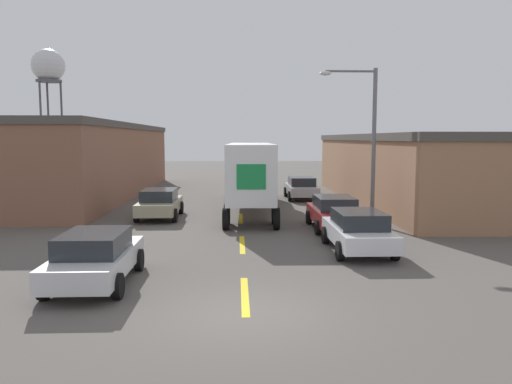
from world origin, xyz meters
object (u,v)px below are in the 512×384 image
(semi_truck, at_px, (250,170))
(parked_car_right_far, at_px, (301,187))
(parked_car_left_far, at_px, (160,203))
(street_lamp, at_px, (367,133))
(parked_car_left_near, at_px, (95,257))
(parked_car_right_near, at_px, (358,230))
(water_tower, at_px, (48,68))
(parked_car_right_mid, at_px, (334,212))

(semi_truck, distance_m, parked_car_right_far, 6.46)
(parked_car_left_far, bearing_deg, parked_car_right_far, 43.28)
(parked_car_right_far, bearing_deg, street_lamp, -79.95)
(parked_car_left_near, distance_m, parked_car_right_near, 9.25)
(parked_car_right_near, bearing_deg, parked_car_left_near, -155.82)
(water_tower, height_order, street_lamp, water_tower)
(water_tower, bearing_deg, parked_car_right_mid, -58.07)
(parked_car_right_far, bearing_deg, water_tower, 129.21)
(parked_car_right_far, relative_size, parked_car_left_near, 1.00)
(street_lamp, bearing_deg, semi_truck, 137.45)
(parked_car_left_near, xyz_separation_m, water_tower, (-21.83, 56.93, 13.00))
(parked_car_right_mid, height_order, parked_car_right_near, same)
(parked_car_right_far, xyz_separation_m, water_tower, (-30.27, 37.10, 13.00))
(parked_car_left_far, bearing_deg, parked_car_left_near, -90.00)
(parked_car_left_near, height_order, parked_car_right_near, same)
(parked_car_right_mid, bearing_deg, semi_truck, 119.82)
(parked_car_right_far, xyz_separation_m, parked_car_left_near, (-8.44, -19.83, 0.00))
(parked_car_left_far, distance_m, water_tower, 51.71)
(parked_car_left_far, height_order, water_tower, water_tower)
(semi_truck, relative_size, parked_car_left_far, 3.27)
(parked_car_right_near, distance_m, parked_car_left_far, 11.69)
(parked_car_left_near, xyz_separation_m, parked_car_left_far, (0.00, 11.89, 0.00))
(street_lamp, bearing_deg, parked_car_left_near, -136.44)
(semi_truck, height_order, water_tower, water_tower)
(parked_car_right_far, distance_m, parked_car_left_near, 21.55)
(street_lamp, bearing_deg, parked_car_right_near, -106.78)
(parked_car_right_near, bearing_deg, parked_car_right_mid, 90.00)
(parked_car_right_far, distance_m, street_lamp, 10.87)
(parked_car_right_mid, bearing_deg, parked_car_left_near, -135.26)
(semi_truck, height_order, parked_car_right_mid, semi_truck)
(parked_car_left_far, xyz_separation_m, street_lamp, (10.23, -2.16, 3.57))
(parked_car_right_mid, bearing_deg, parked_car_left_far, 157.32)
(parked_car_left_near, distance_m, street_lamp, 14.56)
(parked_car_right_far, bearing_deg, parked_car_left_far, -136.72)
(parked_car_left_near, xyz_separation_m, street_lamp, (10.23, 9.73, 3.57))
(parked_car_left_far, height_order, street_lamp, street_lamp)
(parked_car_right_mid, bearing_deg, water_tower, 121.93)
(parked_car_right_far, height_order, street_lamp, street_lamp)
(parked_car_left_near, relative_size, parked_car_right_near, 1.00)
(semi_truck, relative_size, street_lamp, 1.98)
(parked_car_right_far, bearing_deg, parked_car_right_mid, -90.00)
(parked_car_right_mid, distance_m, water_tower, 58.68)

